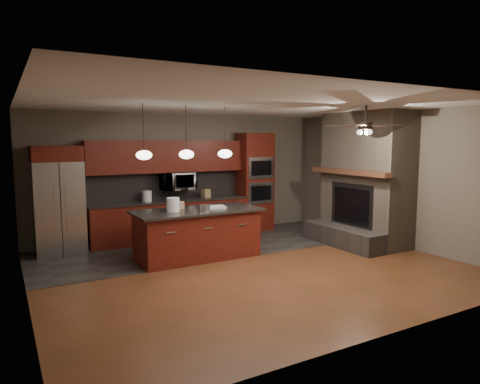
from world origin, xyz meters
TOP-DOWN VIEW (x-y plane):
  - ground at (0.00, 0.00)m, footprint 7.00×7.00m
  - ceiling at (0.00, 0.00)m, footprint 7.00×6.00m
  - back_wall at (0.00, 3.00)m, footprint 7.00×0.02m
  - right_wall at (3.50, 0.00)m, footprint 0.02×6.00m
  - left_wall at (-3.50, 0.00)m, footprint 0.02×6.00m
  - slate_tile_patch at (0.00, 1.80)m, footprint 7.00×2.40m
  - fireplace_column at (3.04, 0.40)m, footprint 1.30×2.10m
  - back_cabinetry at (-0.48, 2.74)m, footprint 3.59×0.64m
  - oven_tower at (1.70, 2.69)m, footprint 0.80×0.63m
  - microwave at (-0.27, 2.75)m, footprint 0.73×0.41m
  - refrigerator at (-2.78, 2.62)m, footprint 0.90×0.75m
  - kitchen_island at (-0.56, 1.04)m, footprint 2.38×1.09m
  - white_bucket at (-1.03, 1.05)m, footprint 0.29×0.29m
  - paint_can at (-0.52, 0.77)m, footprint 0.19×0.19m
  - paint_tray at (-0.23, 1.02)m, footprint 0.48×0.38m
  - cardboard_box at (-0.87, 1.27)m, footprint 0.26×0.22m
  - counter_bucket at (-1.01, 2.70)m, footprint 0.23×0.23m
  - counter_box at (0.37, 2.65)m, footprint 0.19×0.16m
  - pendant_left at (-1.65, 0.70)m, footprint 0.26×0.26m
  - pendant_center at (-0.90, 0.70)m, footprint 0.26×0.26m
  - pendant_right at (-0.15, 0.70)m, footprint 0.26×0.26m
  - ceiling_fan at (1.80, -0.80)m, footprint 1.27×1.33m

SIDE VIEW (x-z plane):
  - ground at x=0.00m, z-range 0.00..0.00m
  - slate_tile_patch at x=0.00m, z-range 0.00..0.01m
  - kitchen_island at x=-0.56m, z-range 0.00..0.92m
  - back_cabinetry at x=-0.48m, z-range -0.21..1.99m
  - paint_tray at x=-0.23m, z-range 0.92..0.96m
  - paint_can at x=-0.52m, z-range 0.92..1.04m
  - cardboard_box at x=-0.87m, z-range 0.92..1.06m
  - counter_box at x=0.37m, z-range 0.90..1.09m
  - counter_bucket at x=-1.01m, z-range 0.90..1.13m
  - white_bucket at x=-1.03m, z-range 0.92..1.17m
  - refrigerator at x=-2.78m, z-range 0.00..2.10m
  - oven_tower at x=1.70m, z-range 0.00..2.38m
  - fireplace_column at x=3.04m, z-range -0.10..2.70m
  - microwave at x=-0.27m, z-range 1.05..1.55m
  - back_wall at x=0.00m, z-range 0.00..2.80m
  - right_wall at x=3.50m, z-range 0.00..2.80m
  - left_wall at x=-3.50m, z-range 0.00..2.80m
  - pendant_left at x=-1.65m, z-range 1.51..2.42m
  - pendant_center at x=-0.90m, z-range 1.51..2.42m
  - pendant_right at x=-0.15m, z-range 1.51..2.42m
  - ceiling_fan at x=1.80m, z-range 2.25..2.66m
  - ceiling at x=0.00m, z-range 2.79..2.81m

